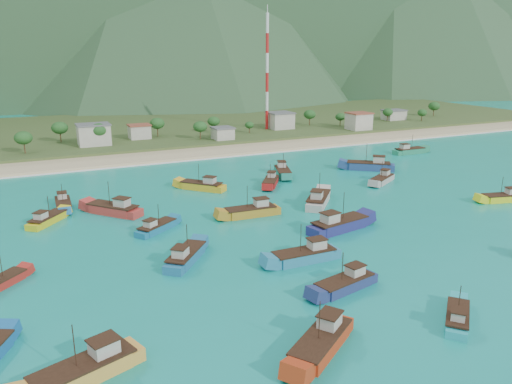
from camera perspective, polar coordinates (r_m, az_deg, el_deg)
name	(u,v)px	position (r m, az deg, el deg)	size (l,w,h in m)	color
ground	(302,229)	(97.72, 5.25, -4.22)	(600.00, 600.00, 0.00)	#0C8788
beach	(182,155)	(168.12, -8.44, 4.23)	(400.00, 18.00, 1.20)	beige
land	(141,129)	(226.40, -12.99, 6.99)	(400.00, 110.00, 2.40)	#385123
surf_line	(191,160)	(159.23, -7.44, 3.62)	(400.00, 2.50, 0.08)	white
village	(173,130)	(190.38, -9.51, 6.99)	(214.54, 27.65, 7.36)	beige
vegetation	(146,131)	(188.61, -12.51, 6.86)	(277.86, 25.56, 8.24)	#235623
radio_tower	(267,73)	(208.83, 1.28, 13.48)	(1.20, 1.20, 46.20)	red
boat_0	(48,220)	(108.66, -22.72, -2.96)	(8.57, 9.58, 5.88)	gold
boat_1	(283,172)	(138.84, 3.07, 2.28)	(7.10, 12.06, 6.84)	#1D7F6B
boat_3	(322,343)	(60.74, 7.51, -16.72)	(11.83, 9.64, 7.05)	#B63515
boat_5	(457,319)	(70.40, 22.01, -13.26)	(8.36, 7.91, 5.25)	#22A7B2
boat_6	(345,284)	(74.79, 10.18, -10.33)	(11.16, 5.45, 6.34)	navy
boat_7	(382,180)	(135.06, 14.23, 1.36)	(10.58, 8.07, 6.20)	#ADA29C
boat_8	(305,256)	(83.07, 5.64, -7.31)	(11.82, 3.63, 6.96)	teal
boat_9	(318,200)	(113.14, 7.14, -0.94)	(11.21, 12.02, 7.51)	#B8B0A5
boat_11	(114,210)	(109.88, -15.94, -1.96)	(10.98, 11.99, 7.43)	#BA312C
boat_12	(503,198)	(128.00, 26.43, -0.64)	(10.90, 5.58, 6.18)	yellow
boat_13	(369,166)	(148.66, 12.84, 2.90)	(13.34, 11.67, 8.13)	navy
boat_14	(202,186)	(124.90, -6.16, 0.66)	(10.44, 10.95, 6.91)	gold
boat_15	(251,212)	(104.57, -0.53, -2.27)	(12.05, 4.07, 7.03)	#B27F21
boat_16	(0,284)	(83.25, -27.23, -9.30)	(8.02, 7.97, 5.16)	#AB241C
boat_17	(271,182)	(128.56, 1.69, 1.12)	(8.39, 10.22, 6.10)	#A21816
boat_18	(186,257)	(83.30, -8.03, -7.38)	(9.65, 10.70, 6.59)	#1E6793
boat_19	(339,225)	(97.52, 9.45, -3.77)	(13.80, 6.34, 7.86)	navy
boat_22	(409,151)	(175.66, 17.13, 4.48)	(11.65, 3.58, 6.86)	#21835D
boat_23	(157,228)	(97.83, -11.28, -4.06)	(9.34, 7.77, 5.60)	#156993
boat_25	(86,371)	(58.71, -18.85, -18.77)	(12.67, 7.40, 7.19)	gold
boat_26	(63,205)	(117.88, -21.16, -1.36)	(3.29, 10.32, 6.06)	#1D6AA7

